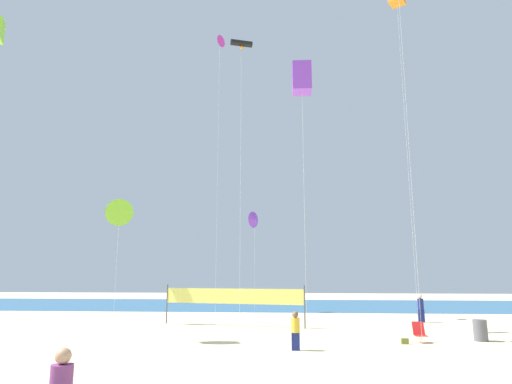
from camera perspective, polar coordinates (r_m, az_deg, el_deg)
The scene contains 13 objects.
ground_plane at distance 18.22m, azimuth -2.53°, elevation -20.05°, with size 120.00×120.00×0.00m, color beige.
ocean_band at distance 46.94m, azimuth 2.11°, elevation -14.38°, with size 120.00×20.00×0.01m, color #28608C.
beachgoer_navy_shirt at distance 31.15m, azimuth 20.54°, elevation -13.79°, with size 0.41×0.41×1.78m.
beachgoer_mustard_shirt at distance 18.62m, azimuth 5.13°, elevation -17.30°, with size 0.35×0.35×1.52m.
folding_beach_chair at distance 21.96m, azimuth 20.40°, elevation -16.61°, with size 0.52×0.65×0.89m.
trash_barrel at distance 23.49m, azimuth 27.06°, elevation -15.67°, with size 0.61×0.61×0.95m, color #595960.
volleyball_net at distance 27.31m, azimuth -3.09°, elevation -13.50°, with size 8.69×2.11×2.40m.
beach_handbag at distance 21.30m, azimuth 18.72°, elevation -17.84°, with size 0.31×0.16×0.25m, color olive.
kite_black_tube at distance 29.01m, azimuth -1.91°, elevation 18.49°, with size 1.41×0.79×17.43m.
kite_lime_delta at distance 30.42m, azimuth -17.27°, elevation -2.60°, with size 1.84×1.00×7.91m.
kite_violet_box at distance 23.82m, azimuth 5.94°, elevation 14.42°, with size 1.00×1.00×13.85m.
kite_magenta_delta at distance 37.76m, azimuth -4.72°, elevation 18.68°, with size 0.71×0.99×22.12m.
kite_violet_delta at distance 37.79m, azimuth -0.18°, elevation -3.60°, with size 1.01×1.36×8.39m.
Camera 1 is at (2.26, -17.84, 2.93)m, focal length 30.88 mm.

